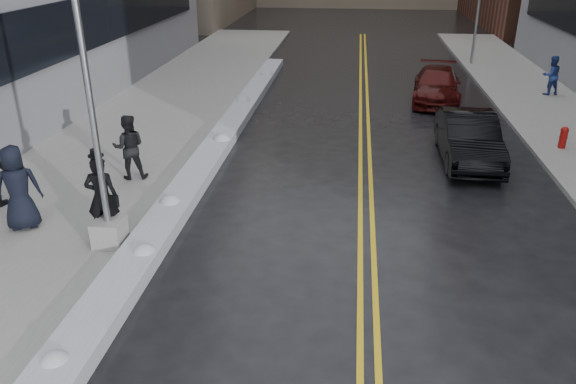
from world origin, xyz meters
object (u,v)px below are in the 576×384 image
(traffic_signal, at_px, (479,2))
(pedestrian_east, at_px, (551,75))
(fire_hydrant, at_px, (564,136))
(car_black, at_px, (468,138))
(pedestrian_fedora, at_px, (102,198))
(car_maroon, at_px, (437,85))
(pedestrian_c, at_px, (18,188))
(pedestrian_b, at_px, (129,147))
(lamppost, at_px, (97,145))

(traffic_signal, xyz_separation_m, pedestrian_east, (2.17, -6.70, -2.39))
(fire_hydrant, bearing_deg, car_black, -159.85)
(fire_hydrant, height_order, pedestrian_fedora, pedestrian_fedora)
(fire_hydrant, relative_size, car_maroon, 0.15)
(pedestrian_c, bearing_deg, pedestrian_fedora, 146.96)
(fire_hydrant, xyz_separation_m, traffic_signal, (-0.50, 14.00, 2.85))
(pedestrian_b, distance_m, car_black, 10.39)
(lamppost, relative_size, fire_hydrant, 10.45)
(fire_hydrant, xyz_separation_m, pedestrian_c, (-14.68, -7.43, 0.63))
(lamppost, relative_size, pedestrian_c, 3.69)
(car_maroon, bearing_deg, pedestrian_c, -122.79)
(fire_hydrant, relative_size, traffic_signal, 0.12)
(lamppost, relative_size, car_maroon, 1.59)
(pedestrian_b, xyz_separation_m, car_black, (9.96, 2.96, -0.33))
(traffic_signal, bearing_deg, fire_hydrant, -87.95)
(fire_hydrant, bearing_deg, traffic_signal, 92.05)
(pedestrian_c, bearing_deg, lamppost, 139.91)
(fire_hydrant, xyz_separation_m, pedestrian_east, (1.67, 7.30, 0.46))
(traffic_signal, distance_m, pedestrian_c, 25.80)
(traffic_signal, distance_m, pedestrian_fedora, 24.88)
(lamppost, bearing_deg, pedestrian_b, 104.03)
(pedestrian_fedora, height_order, pedestrian_c, pedestrian_c)
(pedestrian_fedora, bearing_deg, traffic_signal, -126.48)
(lamppost, xyz_separation_m, traffic_signal, (11.80, 22.00, 0.87))
(pedestrian_c, xyz_separation_m, pedestrian_east, (16.36, 14.73, -0.17))
(pedestrian_fedora, relative_size, pedestrian_c, 0.97)
(pedestrian_c, relative_size, pedestrian_east, 1.20)
(pedestrian_fedora, height_order, pedestrian_east, pedestrian_fedora)
(pedestrian_fedora, xyz_separation_m, pedestrian_c, (-2.16, 0.24, 0.03))
(pedestrian_b, height_order, pedestrian_east, pedestrian_b)
(lamppost, distance_m, traffic_signal, 24.98)
(pedestrian_c, distance_m, car_maroon, 17.68)
(pedestrian_east, bearing_deg, lamppost, 30.24)
(fire_hydrant, distance_m, traffic_signal, 14.30)
(pedestrian_b, bearing_deg, car_maroon, -150.71)
(car_maroon, bearing_deg, pedestrian_b, -126.77)
(traffic_signal, relative_size, pedestrian_fedora, 2.99)
(fire_hydrant, xyz_separation_m, car_black, (-3.30, -1.21, 0.21))
(pedestrian_b, bearing_deg, fire_hydrant, -179.56)
(car_maroon, bearing_deg, traffic_signal, 76.72)
(pedestrian_b, xyz_separation_m, car_maroon, (9.87, 10.33, -0.39))
(fire_hydrant, xyz_separation_m, pedestrian_fedora, (-12.52, -7.67, 0.61))
(pedestrian_fedora, bearing_deg, pedestrian_b, -85.59)
(lamppost, bearing_deg, pedestrian_east, 47.59)
(pedestrian_east, height_order, car_black, pedestrian_east)
(fire_hydrant, bearing_deg, pedestrian_fedora, -148.50)
(car_black, xyz_separation_m, car_maroon, (-0.09, 7.37, -0.06))
(pedestrian_b, bearing_deg, traffic_signal, -142.09)
(fire_hydrant, relative_size, pedestrian_b, 0.39)
(pedestrian_east, distance_m, car_maroon, 5.19)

